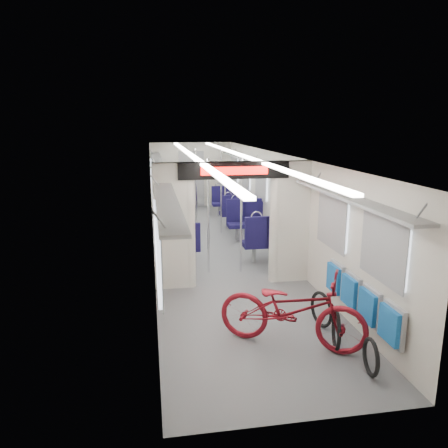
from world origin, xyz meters
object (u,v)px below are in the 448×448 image
(flip_bench, at_px, (360,299))
(seat_bay_far_left, at_px, (169,205))
(bicycle, at_px, (292,309))
(seat_bay_near_right, at_px, (255,226))
(seat_bay_near_left, at_px, (176,233))
(stanchion_near_left, at_px, (208,217))
(seat_bay_far_right, at_px, (230,204))
(stanchion_near_right, at_px, (241,217))
(bike_hoop_c, at_px, (321,311))
(stanchion_far_right, at_px, (221,192))
(stanchion_far_left, at_px, (196,191))
(bike_hoop_b, at_px, (336,332))
(bike_hoop_a, at_px, (371,359))

(flip_bench, relative_size, seat_bay_far_left, 1.02)
(bicycle, relative_size, seat_bay_near_right, 0.87)
(seat_bay_near_left, distance_m, stanchion_near_left, 1.53)
(seat_bay_far_left, bearing_deg, seat_bay_far_right, -7.14)
(stanchion_near_right, bearing_deg, seat_bay_near_right, 66.68)
(bike_hoop_c, height_order, seat_bay_far_right, seat_bay_far_right)
(flip_bench, xyz_separation_m, stanchion_far_right, (-0.94, 6.25, 0.57))
(stanchion_far_left, bearing_deg, stanchion_far_right, -17.62)
(bike_hoop_c, bearing_deg, stanchion_near_right, 104.43)
(bike_hoop_b, bearing_deg, seat_bay_far_left, 102.65)
(stanchion_near_right, xyz_separation_m, stanchion_far_right, (0.13, 3.24, 0.00))
(bike_hoop_a, relative_size, seat_bay_near_right, 0.21)
(bike_hoop_a, relative_size, bike_hoop_c, 0.87)
(seat_bay_near_left, distance_m, stanchion_far_right, 2.40)
(bike_hoop_b, relative_size, seat_bay_near_left, 0.27)
(bicycle, height_order, seat_bay_far_left, seat_bay_far_left)
(seat_bay_near_left, relative_size, seat_bay_near_right, 0.86)
(bike_hoop_a, bearing_deg, seat_bay_far_right, 90.79)
(bike_hoop_c, bearing_deg, bicycle, -142.85)
(flip_bench, distance_m, seat_bay_far_right, 7.69)
(seat_bay_near_right, relative_size, stanchion_far_right, 1.00)
(flip_bench, relative_size, bike_hoop_c, 3.86)
(stanchion_near_right, relative_size, stanchion_far_right, 1.00)
(bike_hoop_a, distance_m, seat_bay_far_left, 9.07)
(bike_hoop_c, relative_size, stanchion_far_right, 0.24)
(seat_bay_near_right, distance_m, stanchion_far_left, 2.34)
(bike_hoop_b, height_order, bike_hoop_c, bike_hoop_c)
(stanchion_near_left, bearing_deg, bike_hoop_a, -70.56)
(bicycle, height_order, stanchion_far_left, stanchion_far_left)
(bike_hoop_c, height_order, seat_bay_far_left, seat_bay_far_left)
(bike_hoop_b, distance_m, bike_hoop_c, 0.67)
(seat_bay_near_left, height_order, stanchion_far_right, stanchion_far_right)
(bike_hoop_a, distance_m, seat_bay_near_left, 5.67)
(bicycle, height_order, seat_bay_far_right, seat_bay_far_right)
(bicycle, relative_size, stanchion_near_right, 0.87)
(flip_bench, height_order, seat_bay_near_left, seat_bay_near_left)
(bicycle, relative_size, bike_hoop_a, 4.24)
(bicycle, bearing_deg, seat_bay_near_right, 21.58)
(seat_bay_near_right, xyz_separation_m, stanchion_far_left, (-1.17, 1.94, 0.58))
(seat_bay_near_right, bearing_deg, bike_hoop_b, -90.40)
(flip_bench, relative_size, seat_bay_far_right, 1.05)
(seat_bay_far_left, distance_m, seat_bay_far_right, 1.88)
(seat_bay_far_right, height_order, stanchion_near_left, stanchion_near_left)
(bicycle, height_order, stanchion_near_left, stanchion_near_left)
(bike_hoop_b, bearing_deg, bike_hoop_a, -77.05)
(seat_bay_far_right, distance_m, stanchion_far_right, 1.64)
(bike_hoop_b, bearing_deg, seat_bay_far_right, 89.76)
(stanchion_far_right, bearing_deg, bicycle, -90.70)
(bicycle, bearing_deg, bike_hoop_b, -80.26)
(stanchion_far_left, bearing_deg, bike_hoop_b, -80.39)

